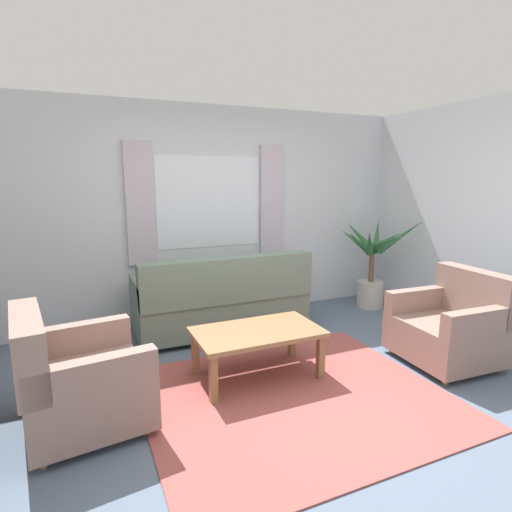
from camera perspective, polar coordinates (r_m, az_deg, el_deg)
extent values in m
plane|color=slate|center=(3.51, 5.50, -18.99)|extent=(6.24, 6.24, 0.00)
cube|color=silver|center=(5.15, -6.65, 5.81)|extent=(5.32, 0.12, 2.60)
cube|color=white|center=(5.09, -6.48, 7.44)|extent=(1.30, 0.01, 1.10)
cube|color=silver|center=(4.87, -15.79, 6.96)|extent=(0.32, 0.06, 1.40)
cube|color=silver|center=(5.36, 2.18, 7.67)|extent=(0.32, 0.06, 1.40)
cube|color=#9E4C47|center=(3.51, 5.50, -18.91)|extent=(2.35, 2.04, 0.01)
cube|color=slate|center=(4.78, -4.97, -7.44)|extent=(1.90, 0.80, 0.38)
cube|color=slate|center=(4.37, -3.70, -3.29)|extent=(1.90, 0.20, 0.48)
cube|color=slate|center=(5.03, 4.41, -2.83)|extent=(0.16, 0.80, 0.24)
cube|color=slate|center=(4.50, -15.61, -4.84)|extent=(0.16, 0.80, 0.24)
cylinder|color=olive|center=(5.42, 2.63, -7.62)|extent=(0.06, 0.06, 0.06)
cylinder|color=olive|center=(4.95, -15.58, -9.86)|extent=(0.06, 0.06, 0.06)
cylinder|color=olive|center=(4.92, 5.78, -9.61)|extent=(0.06, 0.06, 0.06)
cylinder|color=olive|center=(4.39, -14.40, -12.49)|extent=(0.06, 0.06, 0.06)
cube|color=gray|center=(3.30, -22.41, -17.18)|extent=(0.90, 0.93, 0.36)
cube|color=gray|center=(3.11, -29.08, -11.18)|extent=(0.28, 0.86, 0.46)
cube|color=gray|center=(2.85, -21.67, -15.20)|extent=(0.81, 0.22, 0.22)
cube|color=gray|center=(3.51, -23.69, -10.37)|extent=(0.81, 0.22, 0.22)
cylinder|color=olive|center=(3.16, -14.88, -22.37)|extent=(0.05, 0.05, 0.06)
cylinder|color=olive|center=(3.74, -17.96, -17.03)|extent=(0.05, 0.05, 0.06)
cylinder|color=olive|center=(3.09, -27.44, -24.17)|extent=(0.05, 0.05, 0.06)
cylinder|color=olive|center=(3.68, -28.22, -18.34)|extent=(0.05, 0.05, 0.06)
cube|color=gray|center=(4.37, 24.82, -10.36)|extent=(0.84, 0.88, 0.36)
cube|color=gray|center=(4.48, 28.19, -4.61)|extent=(0.22, 0.85, 0.46)
cube|color=gray|center=(4.52, 21.85, -5.56)|extent=(0.80, 0.16, 0.22)
cube|color=gray|center=(4.05, 28.80, -8.00)|extent=(0.80, 0.16, 0.22)
cylinder|color=olive|center=(4.47, 18.48, -12.33)|extent=(0.05, 0.05, 0.06)
cylinder|color=olive|center=(4.02, 24.83, -15.49)|extent=(0.05, 0.05, 0.06)
cylinder|color=olive|center=(4.88, 24.41, -10.76)|extent=(0.05, 0.05, 0.06)
cylinder|color=olive|center=(4.47, 30.74, -13.32)|extent=(0.05, 0.05, 0.06)
cube|color=olive|center=(3.64, 0.18, -10.51)|extent=(1.10, 0.64, 0.04)
cube|color=olive|center=(3.35, -5.95, -16.68)|extent=(0.06, 0.06, 0.40)
cube|color=olive|center=(3.73, 8.96, -13.75)|extent=(0.06, 0.06, 0.40)
cube|color=olive|center=(3.80, -8.43, -13.27)|extent=(0.06, 0.06, 0.40)
cube|color=olive|center=(4.14, 5.00, -11.11)|extent=(0.06, 0.06, 0.40)
cylinder|color=#B7B2A8|center=(5.85, 15.55, -5.12)|extent=(0.35, 0.35, 0.36)
cylinder|color=brown|center=(5.76, 15.74, -1.56)|extent=(0.07, 0.07, 0.39)
cone|color=#2D6638|center=(5.85, 17.73, 2.09)|extent=(0.48, 0.11, 0.26)
cone|color=#2D6638|center=(5.98, 16.44, 2.77)|extent=(0.43, 0.42, 0.48)
cone|color=#2D6638|center=(5.92, 14.11, 2.81)|extent=(0.10, 0.58, 0.37)
cone|color=#2D6638|center=(5.73, 13.60, 2.11)|extent=(0.34, 0.39, 0.38)
cone|color=#2D6638|center=(5.53, 14.21, 1.78)|extent=(0.44, 0.14, 0.37)
cone|color=#2D6638|center=(5.43, 15.50, 1.81)|extent=(0.40, 0.40, 0.44)
cone|color=#2D6638|center=(5.45, 17.87, 1.98)|extent=(0.12, 0.60, 0.31)
cone|color=#2D6638|center=(5.71, 19.38, 2.54)|extent=(0.50, 0.44, 0.53)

